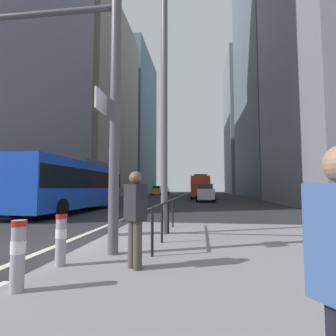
# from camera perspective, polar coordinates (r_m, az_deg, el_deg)

# --- Properties ---
(ground_plane) EXTENTS (160.00, 160.00, 0.00)m
(ground_plane) POSITION_cam_1_polar(r_m,az_deg,el_deg) (26.75, -1.06, -7.61)
(ground_plane) COLOR #28282B
(median_island) EXTENTS (9.00, 10.00, 0.15)m
(median_island) POSITION_cam_1_polar(r_m,az_deg,el_deg) (5.88, 25.16, -18.19)
(median_island) COLOR gray
(median_island) RESTS_ON ground
(lane_centre_line) EXTENTS (0.20, 80.00, 0.01)m
(lane_centre_line) POSITION_cam_1_polar(r_m,az_deg,el_deg) (36.66, 1.17, -6.72)
(lane_centre_line) COLOR beige
(lane_centre_line) RESTS_ON ground
(office_tower_left_mid) EXTENTS (12.58, 22.22, 33.23)m
(office_tower_left_mid) POSITION_cam_1_polar(r_m,az_deg,el_deg) (50.67, -16.71, 13.17)
(office_tower_left_mid) COLOR gray
(office_tower_left_mid) RESTS_ON ground
(office_tower_left_far) EXTENTS (12.71, 21.79, 37.76)m
(office_tower_left_far) POSITION_cam_1_polar(r_m,az_deg,el_deg) (73.10, -8.95, 9.44)
(office_tower_left_far) COLOR slate
(office_tower_left_far) RESTS_ON ground
(office_tower_right_mid) EXTENTS (10.82, 24.68, 47.97)m
(office_tower_right_mid) POSITION_cam_1_polar(r_m,az_deg,el_deg) (54.81, 21.75, 20.17)
(office_tower_right_mid) COLOR slate
(office_tower_right_mid) RESTS_ON ground
(office_tower_right_far) EXTENTS (11.41, 19.36, 38.14)m
(office_tower_right_far) POSITION_cam_1_polar(r_m,az_deg,el_deg) (77.91, 16.87, 8.86)
(office_tower_right_far) COLOR slate
(office_tower_right_far) RESTS_ON ground
(city_bus_blue_oncoming) EXTENTS (2.80, 11.06, 3.40)m
(city_bus_blue_oncoming) POSITION_cam_1_polar(r_m,az_deg,el_deg) (17.80, -19.71, -3.08)
(city_bus_blue_oncoming) COLOR blue
(city_bus_blue_oncoming) RESTS_ON ground
(city_bus_red_receding) EXTENTS (2.72, 11.11, 3.40)m
(city_bus_red_receding) POSITION_cam_1_polar(r_m,az_deg,el_deg) (39.44, 7.11, -3.86)
(city_bus_red_receding) COLOR red
(city_bus_red_receding) RESTS_ON ground
(city_bus_red_distant) EXTENTS (2.77, 11.43, 3.40)m
(city_bus_red_distant) POSITION_cam_1_polar(r_m,az_deg,el_deg) (56.58, 6.62, -4.00)
(city_bus_red_distant) COLOR #198456
(city_bus_red_distant) RESTS_ON ground
(car_oncoming_mid) EXTENTS (2.11, 4.24, 1.94)m
(car_oncoming_mid) POSITION_cam_1_polar(r_m,az_deg,el_deg) (63.80, -0.69, -4.82)
(car_oncoming_mid) COLOR #B2A899
(car_oncoming_mid) RESTS_ON ground
(car_receding_near) EXTENTS (2.06, 4.29, 1.94)m
(car_receding_near) POSITION_cam_1_polar(r_m,az_deg,el_deg) (66.31, 6.13, -4.78)
(car_receding_near) COLOR maroon
(car_receding_near) RESTS_ON ground
(car_receding_far) EXTENTS (2.13, 4.22, 1.94)m
(car_receding_far) POSITION_cam_1_polar(r_m,az_deg,el_deg) (29.25, 8.09, -5.35)
(car_receding_far) COLOR silver
(car_receding_far) RESTS_ON ground
(car_oncoming_far) EXTENTS (2.13, 4.44, 1.94)m
(car_oncoming_far) POSITION_cam_1_polar(r_m,az_deg,el_deg) (54.86, -2.42, -4.90)
(car_oncoming_far) COLOR gold
(car_oncoming_far) RESTS_ON ground
(traffic_signal_gantry) EXTENTS (6.22, 0.65, 6.00)m
(traffic_signal_gantry) POSITION_cam_1_polar(r_m,az_deg,el_deg) (7.13, -28.18, 17.51)
(traffic_signal_gantry) COLOR #515156
(traffic_signal_gantry) RESTS_ON median_island
(street_lamp_post) EXTENTS (5.50, 0.32, 8.00)m
(street_lamp_post) POSITION_cam_1_polar(r_m,az_deg,el_deg) (8.83, -0.80, 20.86)
(street_lamp_post) COLOR #56565B
(street_lamp_post) RESTS_ON median_island
(bollard_left) EXTENTS (0.20, 0.20, 0.94)m
(bollard_left) POSITION_cam_1_polar(r_m,az_deg,el_deg) (4.20, -29.81, -15.51)
(bollard_left) COLOR #99999E
(bollard_left) RESTS_ON median_island
(bollard_right) EXTENTS (0.20, 0.20, 0.91)m
(bollard_right) POSITION_cam_1_polar(r_m,az_deg,el_deg) (5.19, -22.23, -13.69)
(bollard_right) COLOR #99999E
(bollard_right) RESTS_ON median_island
(pedestrian_railing) EXTENTS (0.06, 4.06, 0.98)m
(pedestrian_railing) POSITION_cam_1_polar(r_m,az_deg,el_deg) (7.40, -0.57, -9.42)
(pedestrian_railing) COLOR black
(pedestrian_railing) RESTS_ON median_island
(pedestrian_walking) EXTENTS (0.44, 0.43, 1.66)m
(pedestrian_walking) POSITION_cam_1_polar(r_m,az_deg,el_deg) (4.64, -7.13, -9.91)
(pedestrian_walking) COLOR #423D38
(pedestrian_walking) RESTS_ON median_island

